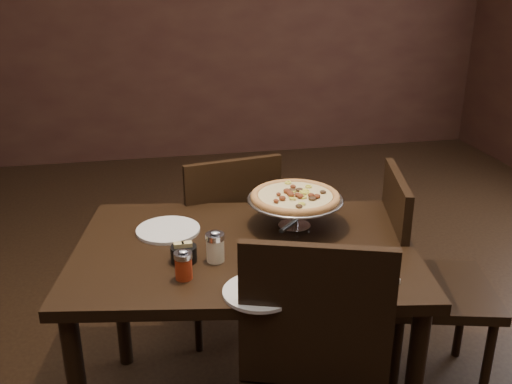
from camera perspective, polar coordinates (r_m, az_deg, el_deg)
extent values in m
cube|color=black|center=(5.34, -8.81, 18.02)|extent=(6.00, 0.02, 2.80)
cube|color=black|center=(2.08, -1.08, -5.89)|extent=(1.34, 1.01, 0.04)
cylinder|color=black|center=(2.62, -13.43, -9.85)|extent=(0.06, 0.06, 0.72)
cylinder|color=black|center=(2.63, 11.11, -9.54)|extent=(0.06, 0.06, 0.72)
cylinder|color=#B5B4BB|center=(2.22, 3.86, -3.38)|extent=(0.13, 0.13, 0.01)
cylinder|color=#B5B4BB|center=(2.20, 3.89, -2.12)|extent=(0.03, 0.03, 0.10)
cylinder|color=#B5B4BB|center=(2.18, 3.93, -0.87)|extent=(0.09, 0.09, 0.01)
cylinder|color=gray|center=(2.18, 3.93, -0.74)|extent=(0.36, 0.36, 0.01)
torus|color=gray|center=(2.18, 3.93, -0.71)|extent=(0.37, 0.37, 0.01)
cylinder|color=brown|center=(2.17, 3.94, -0.54)|extent=(0.33, 0.33, 0.01)
torus|color=brown|center=(2.17, 3.94, -0.45)|extent=(0.34, 0.34, 0.03)
cylinder|color=tan|center=(2.17, 3.94, -0.34)|extent=(0.28, 0.28, 0.01)
cylinder|color=beige|center=(1.95, -4.09, -5.81)|extent=(0.06, 0.06, 0.08)
cylinder|color=#B5B4BB|center=(1.93, -4.13, -4.48)|extent=(0.07, 0.07, 0.02)
ellipsoid|color=#B5B4BB|center=(1.93, -4.14, -4.04)|extent=(0.03, 0.03, 0.01)
cylinder|color=maroon|center=(1.86, -7.24, -7.56)|extent=(0.06, 0.06, 0.07)
cylinder|color=#B5B4BB|center=(1.84, -7.31, -6.30)|extent=(0.06, 0.06, 0.02)
ellipsoid|color=#B5B4BB|center=(1.83, -7.33, -5.89)|extent=(0.03, 0.03, 0.01)
cylinder|color=black|center=(1.97, -7.23, -6.15)|extent=(0.09, 0.09, 0.05)
cube|color=tan|center=(1.96, -7.69, -5.86)|extent=(0.04, 0.03, 0.06)
cube|color=tan|center=(1.96, -6.90, -5.80)|extent=(0.04, 0.03, 0.06)
cube|color=white|center=(1.91, 11.09, -7.95)|extent=(0.16, 0.16, 0.02)
cylinder|color=silver|center=(2.20, -8.78, -3.77)|extent=(0.24, 0.24, 0.01)
cylinder|color=silver|center=(1.78, 0.39, -9.97)|extent=(0.23, 0.23, 0.01)
cone|color=#B5B4BB|center=(1.94, 3.29, -3.48)|extent=(0.14, 0.14, 0.00)
cylinder|color=black|center=(1.94, 3.29, -3.41)|extent=(0.09, 0.09, 0.02)
cube|color=black|center=(2.79, -3.51, -5.20)|extent=(0.51, 0.51, 0.04)
cube|color=black|center=(2.51, -2.23, -1.77)|extent=(0.44, 0.11, 0.46)
cylinder|color=black|center=(3.10, -1.31, -7.18)|extent=(0.04, 0.04, 0.43)
cylinder|color=black|center=(3.01, -7.72, -8.30)|extent=(0.04, 0.04, 0.43)
cylinder|color=black|center=(2.81, 1.24, -10.40)|extent=(0.04, 0.04, 0.43)
cylinder|color=black|center=(2.72, -5.83, -11.80)|extent=(0.04, 0.04, 0.43)
cube|color=black|center=(1.73, 5.95, -12.40)|extent=(0.44, 0.18, 0.48)
cube|color=black|center=(2.51, 17.64, -9.30)|extent=(0.54, 0.54, 0.04)
cube|color=black|center=(2.35, 13.59, -3.79)|extent=(0.14, 0.44, 0.47)
cylinder|color=black|center=(2.55, 22.07, -15.88)|extent=(0.04, 0.04, 0.44)
cylinder|color=black|center=(2.83, 19.84, -11.53)|extent=(0.04, 0.04, 0.44)
cylinder|color=black|center=(2.46, 13.77, -16.32)|extent=(0.04, 0.04, 0.44)
cylinder|color=black|center=(2.75, 12.47, -11.74)|extent=(0.04, 0.04, 0.44)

